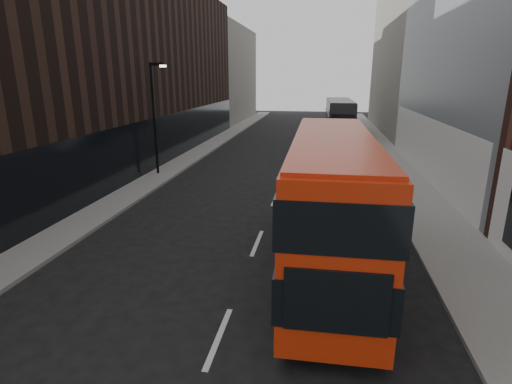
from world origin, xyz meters
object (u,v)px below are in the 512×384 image
at_px(car_a, 301,185).
at_px(car_c, 307,146).
at_px(red_bus, 331,196).
at_px(car_b, 307,148).
at_px(grey_bus, 339,116).
at_px(street_lamp, 155,111).

xyz_separation_m(car_a, car_c, (-0.20, 13.00, -0.02)).
bearing_deg(red_bus, car_a, 99.13).
bearing_deg(car_b, grey_bus, 85.71).
height_order(red_bus, grey_bus, red_bus).
relative_size(car_a, car_b, 0.79).
height_order(red_bus, car_c, red_bus).
bearing_deg(car_b, red_bus, -77.77).
relative_size(street_lamp, car_c, 1.66).
distance_m(grey_bus, car_a, 25.40).
bearing_deg(grey_bus, car_a, -97.75).
bearing_deg(car_a, car_b, 84.92).
bearing_deg(grey_bus, street_lamp, -120.93).
height_order(grey_bus, car_b, grey_bus).
xyz_separation_m(car_a, car_b, (-0.18, 10.92, 0.14)).
distance_m(red_bus, car_a, 8.42).
bearing_deg(car_b, car_c, 97.83).
xyz_separation_m(street_lamp, car_c, (9.37, 9.63, -3.57)).
bearing_deg(street_lamp, car_a, -19.39).
distance_m(grey_bus, car_b, 14.65).
xyz_separation_m(red_bus, car_b, (-1.56, 19.02, -1.74)).
relative_size(street_lamp, grey_bus, 0.59).
relative_size(red_bus, car_a, 3.04).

